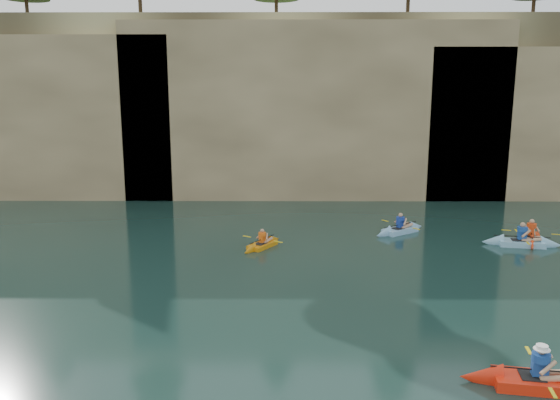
{
  "coord_description": "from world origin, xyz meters",
  "views": [
    {
      "loc": [
        -0.01,
        -12.37,
        6.87
      ],
      "look_at": [
        -0.12,
        6.86,
        3.0
      ],
      "focal_mm": 35.0,
      "sensor_mm": 36.0,
      "label": 1
    }
  ],
  "objects_px": {
    "main_kayaker": "(539,381)",
    "kayaker_red_far": "(530,238)",
    "kayaker_orange": "(262,244)",
    "kayaker_ltblue_near": "(521,242)"
  },
  "relations": [
    {
      "from": "kayaker_ltblue_near",
      "to": "kayaker_red_far",
      "type": "bearing_deg",
      "value": 56.56
    },
    {
      "from": "kayaker_orange",
      "to": "main_kayaker",
      "type": "bearing_deg",
      "value": -117.47
    },
    {
      "from": "main_kayaker",
      "to": "kayaker_red_far",
      "type": "distance_m",
      "value": 13.89
    },
    {
      "from": "kayaker_ltblue_near",
      "to": "kayaker_red_far",
      "type": "xyz_separation_m",
      "value": [
        0.76,
        0.79,
        -0.01
      ]
    },
    {
      "from": "kayaker_orange",
      "to": "kayaker_red_far",
      "type": "distance_m",
      "value": 12.46
    },
    {
      "from": "kayaker_orange",
      "to": "kayaker_red_far",
      "type": "xyz_separation_m",
      "value": [
        12.41,
        1.06,
        0.03
      ]
    },
    {
      "from": "kayaker_red_far",
      "to": "kayaker_orange",
      "type": "bearing_deg",
      "value": 115.62
    },
    {
      "from": "kayaker_orange",
      "to": "kayaker_red_far",
      "type": "bearing_deg",
      "value": -53.24
    },
    {
      "from": "kayaker_ltblue_near",
      "to": "kayaker_red_far",
      "type": "distance_m",
      "value": 1.1
    },
    {
      "from": "main_kayaker",
      "to": "kayaker_ltblue_near",
      "type": "xyz_separation_m",
      "value": [
        4.71,
        11.97,
        -0.01
      ]
    }
  ]
}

